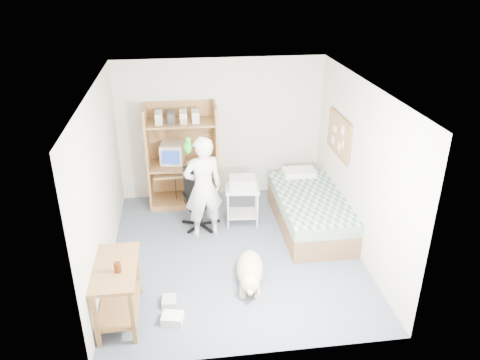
{
  "coord_description": "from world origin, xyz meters",
  "views": [
    {
      "loc": [
        -0.7,
        -5.81,
        3.97
      ],
      "look_at": [
        0.11,
        0.3,
        1.05
      ],
      "focal_mm": 35.0,
      "sensor_mm": 36.0,
      "label": 1
    }
  ],
  "objects_px": {
    "side_desk": "(117,284)",
    "office_chair": "(199,206)",
    "computer_hutch": "(183,159)",
    "bed": "(310,210)",
    "printer_cart": "(242,199)",
    "dog": "(250,271)",
    "person": "(203,188)"
  },
  "relations": [
    {
      "from": "dog",
      "to": "side_desk",
      "type": "bearing_deg",
      "value": -155.75
    },
    {
      "from": "person",
      "to": "dog",
      "type": "distance_m",
      "value": 1.55
    },
    {
      "from": "bed",
      "to": "printer_cart",
      "type": "xyz_separation_m",
      "value": [
        -1.07,
        0.26,
        0.14
      ]
    },
    {
      "from": "person",
      "to": "printer_cart",
      "type": "height_order",
      "value": "person"
    },
    {
      "from": "printer_cart",
      "to": "office_chair",
      "type": "bearing_deg",
      "value": -175.4
    },
    {
      "from": "computer_hutch",
      "to": "office_chair",
      "type": "xyz_separation_m",
      "value": [
        0.22,
        -0.85,
        -0.47
      ]
    },
    {
      "from": "bed",
      "to": "side_desk",
      "type": "height_order",
      "value": "side_desk"
    },
    {
      "from": "computer_hutch",
      "to": "person",
      "type": "xyz_separation_m",
      "value": [
        0.29,
        -1.16,
        0.0
      ]
    },
    {
      "from": "bed",
      "to": "side_desk",
      "type": "xyz_separation_m",
      "value": [
        -2.85,
        -1.82,
        0.21
      ]
    },
    {
      "from": "side_desk",
      "to": "printer_cart",
      "type": "relative_size",
      "value": 1.56
    },
    {
      "from": "side_desk",
      "to": "computer_hutch",
      "type": "bearing_deg",
      "value": 73.86
    },
    {
      "from": "side_desk",
      "to": "printer_cart",
      "type": "xyz_separation_m",
      "value": [
        1.78,
        2.07,
        -0.07
      ]
    },
    {
      "from": "printer_cart",
      "to": "side_desk",
      "type": "bearing_deg",
      "value": -125.15
    },
    {
      "from": "office_chair",
      "to": "dog",
      "type": "relative_size",
      "value": 0.88
    },
    {
      "from": "office_chair",
      "to": "dog",
      "type": "distance_m",
      "value": 1.73
    },
    {
      "from": "bed",
      "to": "person",
      "type": "bearing_deg",
      "value": -178.85
    },
    {
      "from": "printer_cart",
      "to": "computer_hutch",
      "type": "bearing_deg",
      "value": 142.46
    },
    {
      "from": "person",
      "to": "bed",
      "type": "bearing_deg",
      "value": 168.92
    },
    {
      "from": "side_desk",
      "to": "person",
      "type": "xyz_separation_m",
      "value": [
        1.14,
        1.78,
        0.33
      ]
    },
    {
      "from": "side_desk",
      "to": "dog",
      "type": "bearing_deg",
      "value": 15.82
    },
    {
      "from": "side_desk",
      "to": "person",
      "type": "height_order",
      "value": "person"
    },
    {
      "from": "side_desk",
      "to": "office_chair",
      "type": "relative_size",
      "value": 1.01
    },
    {
      "from": "office_chair",
      "to": "person",
      "type": "distance_m",
      "value": 0.56
    },
    {
      "from": "computer_hutch",
      "to": "side_desk",
      "type": "height_order",
      "value": "computer_hutch"
    },
    {
      "from": "side_desk",
      "to": "printer_cart",
      "type": "bearing_deg",
      "value": 49.41
    },
    {
      "from": "person",
      "to": "computer_hutch",
      "type": "bearing_deg",
      "value": -88.32
    },
    {
      "from": "printer_cart",
      "to": "dog",
      "type": "bearing_deg",
      "value": -88.62
    },
    {
      "from": "computer_hutch",
      "to": "bed",
      "type": "bearing_deg",
      "value": -29.29
    },
    {
      "from": "bed",
      "to": "side_desk",
      "type": "relative_size",
      "value": 2.02
    },
    {
      "from": "computer_hutch",
      "to": "office_chair",
      "type": "distance_m",
      "value": 1.0
    },
    {
      "from": "computer_hutch",
      "to": "dog",
      "type": "distance_m",
      "value": 2.67
    },
    {
      "from": "printer_cart",
      "to": "bed",
      "type": "bearing_deg",
      "value": -8.09
    }
  ]
}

